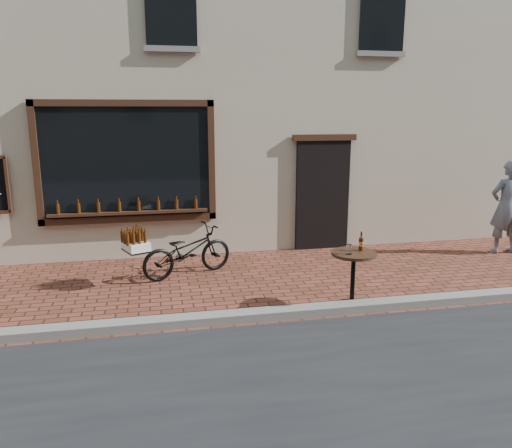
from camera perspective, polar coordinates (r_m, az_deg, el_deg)
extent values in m
plane|color=#522A1A|center=(6.79, 1.52, -11.37)|extent=(90.00, 90.00, 0.00)
cube|color=slate|center=(6.94, 1.15, -10.26)|extent=(90.00, 0.25, 0.12)
cube|color=#BAAB92|center=(12.79, -5.49, 22.82)|extent=(28.00, 6.00, 10.00)
cube|color=black|center=(9.53, -14.55, 6.85)|extent=(3.00, 0.06, 2.00)
cube|color=black|center=(9.46, -14.92, 13.22)|extent=(3.24, 0.10, 0.12)
cube|color=black|center=(9.67, -14.20, 0.58)|extent=(3.24, 0.10, 0.12)
cube|color=black|center=(9.72, -23.82, 6.27)|extent=(0.12, 0.10, 2.24)
cube|color=black|center=(9.56, -5.11, 7.22)|extent=(0.12, 0.10, 2.24)
cube|color=black|center=(9.60, -14.25, 1.28)|extent=(2.90, 0.16, 0.05)
cube|color=black|center=(10.19, 7.59, 3.25)|extent=(1.10, 0.10, 2.20)
cube|color=black|center=(10.03, 7.85, 9.77)|extent=(1.30, 0.10, 0.12)
cylinder|color=#3D1C07|center=(9.72, -21.67, 1.62)|extent=(0.06, 0.06, 0.19)
cylinder|color=#3D1C07|center=(9.66, -19.59, 1.73)|extent=(0.06, 0.06, 0.19)
cylinder|color=#3D1C07|center=(9.62, -17.48, 1.83)|extent=(0.06, 0.06, 0.19)
cylinder|color=#3D1C07|center=(9.59, -15.36, 1.93)|extent=(0.06, 0.06, 0.19)
cylinder|color=#3D1C07|center=(9.57, -13.23, 2.03)|extent=(0.06, 0.06, 0.19)
cylinder|color=#3D1C07|center=(9.56, -11.09, 2.13)|extent=(0.06, 0.06, 0.19)
cylinder|color=#3D1C07|center=(9.57, -8.95, 2.22)|extent=(0.06, 0.06, 0.19)
cylinder|color=#3D1C07|center=(9.59, -6.82, 2.32)|extent=(0.06, 0.06, 0.19)
cube|color=black|center=(9.66, -9.73, 23.54)|extent=(0.90, 0.06, 1.40)
cube|color=black|center=(10.61, 14.28, 22.37)|extent=(0.90, 0.06, 1.40)
imported|color=black|center=(8.62, -7.86, -3.09)|extent=(1.73, 1.16, 0.86)
cube|color=black|center=(8.23, -13.55, -2.93)|extent=(0.48, 0.55, 0.03)
cube|color=white|center=(8.21, -13.58, -2.39)|extent=(0.49, 0.57, 0.13)
cylinder|color=#3D1C07|center=(8.05, -12.57, -1.48)|extent=(0.05, 0.05, 0.18)
cylinder|color=#3D1C07|center=(8.01, -13.20, -1.57)|extent=(0.05, 0.05, 0.18)
cylinder|color=#3D1C07|center=(7.98, -13.84, -1.67)|extent=(0.05, 0.05, 0.18)
cylinder|color=#3D1C07|center=(7.95, -14.48, -1.76)|extent=(0.05, 0.05, 0.18)
cylinder|color=#3D1C07|center=(8.15, -12.87, -1.31)|extent=(0.05, 0.05, 0.18)
cylinder|color=#3D1C07|center=(8.12, -13.50, -1.40)|extent=(0.05, 0.05, 0.18)
cylinder|color=#3D1C07|center=(8.09, -14.13, -1.49)|extent=(0.05, 0.05, 0.18)
cylinder|color=#3D1C07|center=(8.06, -14.76, -1.59)|extent=(0.05, 0.05, 0.18)
cylinder|color=#3D1C07|center=(8.26, -13.17, -1.15)|extent=(0.05, 0.05, 0.18)
cylinder|color=#3D1C07|center=(8.22, -13.79, -1.24)|extent=(0.05, 0.05, 0.18)
cylinder|color=#3D1C07|center=(8.19, -14.41, -1.33)|extent=(0.05, 0.05, 0.18)
cylinder|color=#3D1C07|center=(8.16, -15.04, -1.42)|extent=(0.05, 0.05, 0.18)
cylinder|color=#3D1C07|center=(8.36, -13.46, -0.99)|extent=(0.05, 0.05, 0.18)
cylinder|color=black|center=(7.46, 10.86, -9.15)|extent=(0.47, 0.47, 0.03)
cylinder|color=black|center=(7.33, 10.99, -6.32)|extent=(0.06, 0.06, 0.75)
cylinder|color=black|center=(7.21, 11.13, -3.35)|extent=(0.64, 0.64, 0.04)
cylinder|color=gold|center=(7.28, 11.91, -2.23)|extent=(0.07, 0.07, 0.06)
cylinder|color=white|center=(7.08, 10.59, -2.87)|extent=(0.08, 0.08, 0.14)
imported|color=slate|center=(10.97, 26.72, 1.75)|extent=(0.71, 0.49, 1.85)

